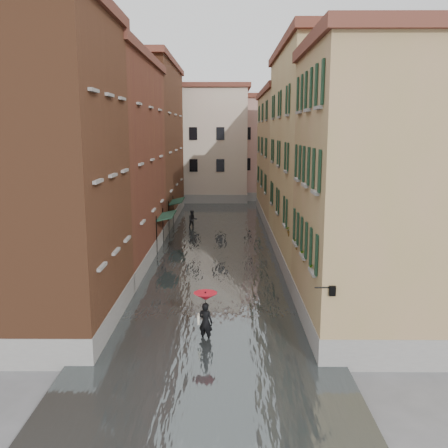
{
  "coord_description": "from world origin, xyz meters",
  "views": [
    {
      "loc": [
        0.74,
        -22.39,
        8.42
      ],
      "look_at": [
        0.57,
        6.22,
        3.0
      ],
      "focal_mm": 40.0,
      "sensor_mm": 36.0,
      "label": 1
    }
  ],
  "objects": [
    {
      "name": "awning_near",
      "position": [
        -3.48,
        11.79,
        2.48
      ],
      "size": [
        1.09,
        3.4,
        2.8
      ],
      "color": "#173425",
      "rests_on": "ground"
    },
    {
      "name": "building_right_mid",
      "position": [
        7.0,
        9.0,
        6.5
      ],
      "size": [
        6.0,
        14.0,
        13.0
      ],
      "primitive_type": "cube",
      "color": "tan",
      "rests_on": "ground"
    },
    {
      "name": "ground",
      "position": [
        0.0,
        0.0,
        0.0
      ],
      "size": [
        120.0,
        120.0,
        0.0
      ],
      "primitive_type": "plane",
      "color": "#5A5A5D",
      "rests_on": "ground"
    },
    {
      "name": "building_right_near",
      "position": [
        7.0,
        -2.0,
        5.75
      ],
      "size": [
        6.0,
        8.0,
        11.5
      ],
      "primitive_type": "cube",
      "color": "#93814C",
      "rests_on": "ground"
    },
    {
      "name": "window_planters",
      "position": [
        4.12,
        -0.64,
        3.51
      ],
      "size": [
        0.59,
        8.28,
        0.84
      ],
      "color": "brown",
      "rests_on": "ground"
    },
    {
      "name": "building_end_pink",
      "position": [
        6.0,
        40.0,
        6.0
      ],
      "size": [
        10.0,
        9.0,
        12.0
      ],
      "primitive_type": "cube",
      "color": "tan",
      "rests_on": "ground"
    },
    {
      "name": "pedestrian_far",
      "position": [
        -2.2,
        19.54,
        0.83
      ],
      "size": [
        0.97,
        0.87,
        1.65
      ],
      "primitive_type": "imported",
      "rotation": [
        0.0,
        0.0,
        0.36
      ],
      "color": "black",
      "rests_on": "ground"
    },
    {
      "name": "pedestrian_main",
      "position": [
        -0.11,
        -3.5,
        1.26
      ],
      "size": [
        0.97,
        0.97,
        2.06
      ],
      "color": "black",
      "rests_on": "ground"
    },
    {
      "name": "floodwater",
      "position": [
        0.0,
        13.0,
        0.1
      ],
      "size": [
        10.0,
        60.0,
        0.2
      ],
      "primitive_type": "cube",
      "color": "#444A4B",
      "rests_on": "ground"
    },
    {
      "name": "building_left_far",
      "position": [
        -7.0,
        24.0,
        7.0
      ],
      "size": [
        6.0,
        16.0,
        14.0
      ],
      "primitive_type": "cube",
      "color": "brown",
      "rests_on": "ground"
    },
    {
      "name": "building_right_far",
      "position": [
        7.0,
        24.0,
        5.75
      ],
      "size": [
        6.0,
        16.0,
        11.5
      ],
      "primitive_type": "cube",
      "color": "#93814C",
      "rests_on": "ground"
    },
    {
      "name": "building_left_near",
      "position": [
        -7.0,
        -2.0,
        6.5
      ],
      "size": [
        6.0,
        8.0,
        13.0
      ],
      "primitive_type": "cube",
      "color": "brown",
      "rests_on": "ground"
    },
    {
      "name": "building_left_mid",
      "position": [
        -7.0,
        9.0,
        6.25
      ],
      "size": [
        6.0,
        14.0,
        12.5
      ],
      "primitive_type": "cube",
      "color": "brown",
      "rests_on": "ground"
    },
    {
      "name": "awning_far",
      "position": [
        -3.48,
        18.8,
        2.48
      ],
      "size": [
        1.09,
        3.38,
        2.8
      ],
      "color": "#173425",
      "rests_on": "ground"
    },
    {
      "name": "building_end_cream",
      "position": [
        -3.0,
        38.0,
        6.5
      ],
      "size": [
        12.0,
        9.0,
        13.0
      ],
      "primitive_type": "cube",
      "color": "#BFB298",
      "rests_on": "ground"
    },
    {
      "name": "wall_lantern",
      "position": [
        4.33,
        -6.0,
        3.01
      ],
      "size": [
        0.71,
        0.22,
        0.35
      ],
      "color": "black",
      "rests_on": "ground"
    }
  ]
}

